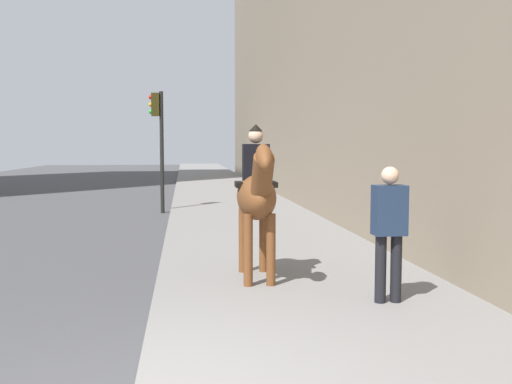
{
  "coord_description": "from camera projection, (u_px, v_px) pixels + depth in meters",
  "views": [
    {
      "loc": [
        -4.27,
        -0.42,
        2.07
      ],
      "look_at": [
        4.0,
        -1.47,
        1.4
      ],
      "focal_mm": 40.08,
      "sensor_mm": 36.0,
      "label": 1
    }
  ],
  "objects": [
    {
      "name": "pedestrian_greeting",
      "position": [
        389.0,
        225.0,
        7.08
      ],
      "size": [
        0.26,
        0.4,
        1.7
      ],
      "rotation": [
        0.0,
        0.0,
        -0.0
      ],
      "color": "black",
      "rests_on": "sidewalk_slab"
    },
    {
      "name": "mounted_horse_near",
      "position": [
        257.0,
        194.0,
        8.26
      ],
      "size": [
        2.15,
        0.61,
        2.27
      ],
      "rotation": [
        0.0,
        0.0,
        3.12
      ],
      "color": "brown",
      "rests_on": "sidewalk_slab"
    },
    {
      "name": "traffic_light_near_curb",
      "position": [
        159.0,
        132.0,
        17.48
      ],
      "size": [
        0.2,
        0.44,
        3.74
      ],
      "color": "black",
      "rests_on": "ground"
    }
  ]
}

